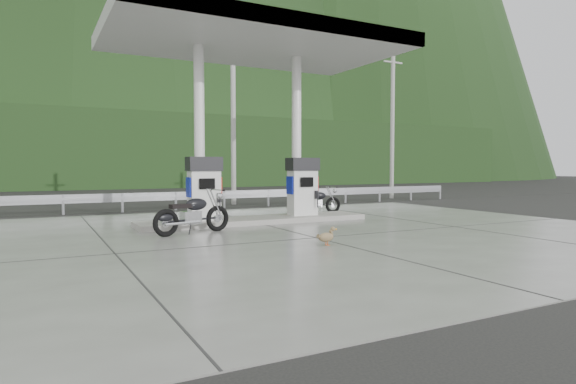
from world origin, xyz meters
name	(u,v)px	position (x,y,z in m)	size (l,w,h in m)	color
ground	(296,233)	(0.00, 0.00, 0.00)	(160.00, 160.00, 0.00)	black
forecourt_apron	(296,233)	(0.00, 0.00, 0.01)	(18.00, 14.00, 0.02)	#64635F
pump_island	(256,220)	(0.00, 2.50, 0.10)	(7.00, 1.40, 0.15)	gray
gas_pump_left	(204,189)	(-1.60, 2.50, 1.07)	(0.95, 0.55, 1.80)	silver
gas_pump_right	(303,187)	(1.60, 2.50, 1.07)	(0.95, 0.55, 1.80)	silver
canopy_column_left	(199,133)	(-1.60, 2.90, 2.67)	(0.30, 0.30, 5.00)	white
canopy_column_right	(296,136)	(1.60, 2.90, 2.67)	(0.30, 0.30, 5.00)	white
canopy_roof	(255,42)	(0.00, 2.50, 5.37)	(8.50, 5.00, 0.40)	silver
guardrail	(200,191)	(0.00, 8.00, 0.71)	(26.00, 0.16, 1.42)	#A8AAB0
road	(178,203)	(0.00, 11.50, 0.00)	(60.00, 7.00, 0.01)	black
utility_pole_b	(233,115)	(2.00, 9.50, 4.00)	(0.22, 0.22, 8.00)	#979792
utility_pole_c	(392,123)	(11.00, 9.50, 4.00)	(0.22, 0.22, 8.00)	#979792
tree_band	(118,151)	(0.00, 30.00, 3.00)	(80.00, 6.00, 6.00)	black
forested_hills	(85,179)	(0.00, 60.00, 0.00)	(100.00, 40.00, 140.00)	black
motorcycle_left	(193,215)	(-2.37, 1.03, 0.50)	(2.01, 0.64, 0.95)	black
motorcycle_right	(317,202)	(3.06, 4.04, 0.43)	(1.75, 0.55, 0.83)	black
duck	(326,238)	(-0.37, -2.03, 0.19)	(0.46, 0.13, 0.33)	brown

